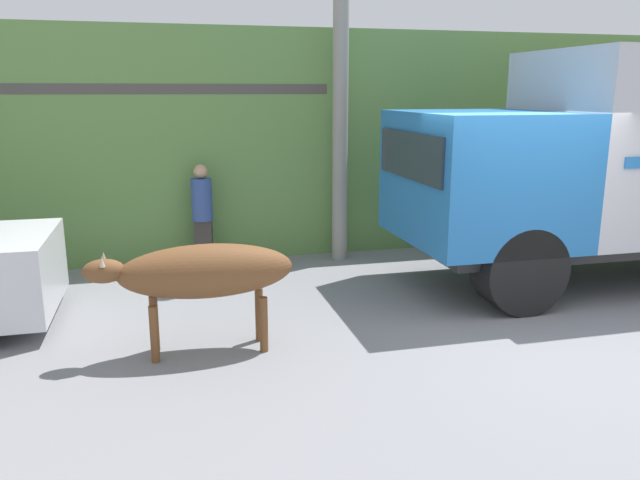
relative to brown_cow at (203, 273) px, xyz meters
name	(u,v)px	position (x,y,z in m)	size (l,w,h in m)	color
ground_plane	(540,328)	(3.91, -0.30, -0.89)	(60.00, 60.00, 0.00)	gray
hillside_embankment	(367,134)	(3.91, 6.32, 0.99)	(32.00, 5.16, 3.75)	#608C47
building_backdrop	(152,166)	(-0.53, 5.09, 0.56)	(5.75, 2.70, 2.86)	#8CC69E
brown_cow	(203,273)	(0.00, 0.00, 0.00)	(2.16, 0.58, 1.19)	brown
pedestrian_on_hill	(202,211)	(0.22, 3.41, 0.02)	(0.38, 0.38, 1.64)	#38332D
utility_pole	(341,57)	(2.46, 3.35, 2.38)	(0.90, 0.25, 6.33)	gray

